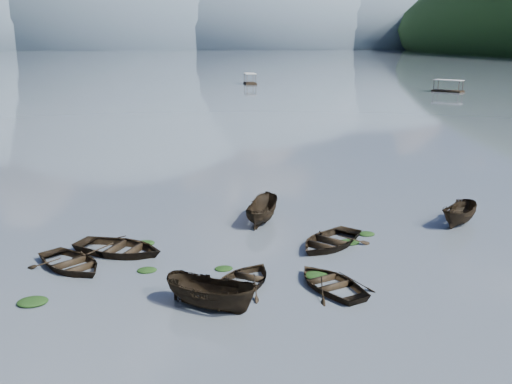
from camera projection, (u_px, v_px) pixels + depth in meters
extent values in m
plane|color=#48505A|center=(309.00, 324.00, 21.42)|extent=(2400.00, 2400.00, 0.00)
ellipsoid|color=#475666|center=(121.00, 48.00, 869.58)|extent=(520.00, 520.00, 340.00)
ellipsoid|color=#475666|center=(250.00, 48.00, 901.62)|extent=(520.00, 520.00, 260.00)
ellipsoid|color=#475666|center=(359.00, 47.00, 930.45)|extent=(520.00, 520.00, 220.00)
imported|color=black|center=(71.00, 268.00, 26.72)|extent=(4.96, 5.19, 0.88)
imported|color=black|center=(244.00, 285.00, 24.81)|extent=(4.62, 4.85, 0.82)
imported|color=black|center=(211.00, 308.00, 22.71)|extent=(4.17, 3.59, 1.56)
imported|color=black|center=(331.00, 287.00, 24.61)|extent=(4.02, 4.69, 0.82)
imported|color=black|center=(459.00, 224.00, 33.14)|extent=(3.74, 3.60, 1.46)
imported|color=black|center=(119.00, 253.00, 28.56)|extent=(5.76, 5.24, 0.98)
imported|color=black|center=(329.00, 246.00, 29.63)|extent=(5.53, 5.44, 0.94)
imported|color=black|center=(261.00, 221.00, 33.58)|extent=(3.01, 4.31, 1.56)
ellipsoid|color=black|center=(33.00, 303.00, 23.11)|extent=(1.24, 1.01, 0.27)
ellipsoid|color=black|center=(147.00, 271.00, 26.35)|extent=(0.92, 0.74, 0.20)
ellipsoid|color=black|center=(317.00, 277.00, 25.74)|extent=(1.18, 0.94, 0.26)
ellipsoid|color=black|center=(366.00, 235.00, 31.30)|extent=(0.93, 0.78, 0.21)
ellipsoid|color=black|center=(145.00, 244.00, 29.87)|extent=(1.03, 0.83, 0.22)
ellipsoid|color=black|center=(224.00, 269.00, 26.57)|extent=(0.85, 0.71, 0.18)
ellipsoid|color=black|center=(349.00, 243.00, 29.97)|extent=(1.11, 0.89, 0.24)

